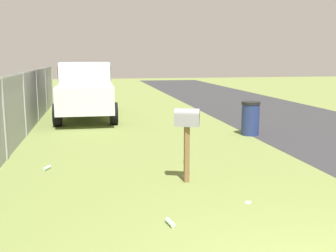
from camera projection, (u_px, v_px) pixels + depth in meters
name	position (u px, v px, depth m)	size (l,w,h in m)	color
mailbox	(187.00, 124.00, 7.11)	(0.33, 0.49, 1.37)	brown
pickup_truck	(86.00, 89.00, 14.65)	(5.29, 2.15, 2.09)	silver
trash_bin	(250.00, 118.00, 11.60)	(0.54, 0.54, 0.99)	navy
fence_section	(24.00, 102.00, 11.28)	(16.31, 0.07, 1.85)	#9EA3A8
litter_bottle_near_hydrant	(170.00, 222.00, 5.41)	(0.07, 0.07, 0.22)	#B2D8BF
litter_bottle_midfield_a	(47.00, 168.00, 8.08)	(0.07, 0.07, 0.22)	#B2D8BF
litter_wrapper_by_mailbox	(248.00, 202.00, 6.26)	(0.12, 0.08, 0.01)	silver
litter_bag_far_scatter	(187.00, 159.00, 8.61)	(0.14, 0.14, 0.14)	silver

